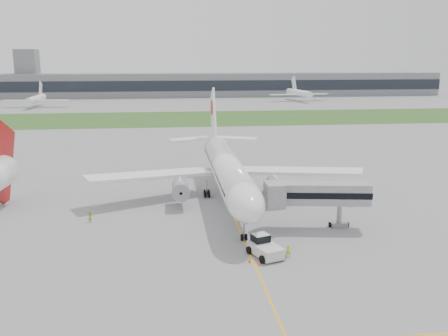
{
  "coord_description": "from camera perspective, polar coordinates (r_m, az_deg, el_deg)",
  "views": [
    {
      "loc": [
        -10.09,
        -77.73,
        24.36
      ],
      "look_at": [
        -0.73,
        2.0,
        6.23
      ],
      "focal_mm": 40.0,
      "sensor_mm": 36.0,
      "label": 1
    }
  ],
  "objects": [
    {
      "name": "control_tower",
      "position": [
        320.8,
        -21.29,
        7.51
      ],
      "size": [
        12.0,
        12.0,
        56.0
      ],
      "primitive_type": null,
      "color": "gray",
      "rests_on": "ground"
    },
    {
      "name": "terminal_building",
      "position": [
        308.26,
        -4.87,
        9.45
      ],
      "size": [
        320.0,
        22.3,
        14.0
      ],
      "color": "gray",
      "rests_on": "ground"
    },
    {
      "name": "distant_aircraft_left",
      "position": [
        258.65,
        -20.62,
        6.51
      ],
      "size": [
        30.78,
        27.29,
        11.57
      ],
      "primitive_type": null,
      "rotation": [
        0.0,
        0.0,
        -0.02
      ],
      "color": "white",
      "rests_on": "ground"
    },
    {
      "name": "grass_strip",
      "position": [
        199.48,
        -3.76,
        5.69
      ],
      "size": [
        600.0,
        50.0,
        0.02
      ],
      "primitive_type": "cube",
      "color": "#33501E",
      "rests_on": "ground"
    },
    {
      "name": "airliner",
      "position": [
        85.29,
        0.26,
        0.06
      ],
      "size": [
        48.13,
        53.95,
        17.88
      ],
      "color": "white",
      "rests_on": "ground"
    },
    {
      "name": "apron_markings",
      "position": [
        77.36,
        1.15,
        -5.63
      ],
      "size": [
        70.0,
        70.0,
        0.04
      ],
      "primitive_type": null,
      "color": "#FFB016",
      "rests_on": "ground"
    },
    {
      "name": "safety_cone_left",
      "position": [
        61.08,
        2.93,
        -10.5
      ],
      "size": [
        0.42,
        0.42,
        0.58
      ],
      "primitive_type": "cone",
      "color": "#E55C0C",
      "rests_on": "ground"
    },
    {
      "name": "ground_crew_near",
      "position": [
        62.97,
        7.36,
        -9.32
      ],
      "size": [
        0.63,
        0.43,
        1.67
      ],
      "primitive_type": "imported",
      "rotation": [
        0.0,
        0.0,
        3.2
      ],
      "color": "#C7FC2A",
      "rests_on": "ground"
    },
    {
      "name": "jet_bridge",
      "position": [
        72.18,
        10.2,
        -2.95
      ],
      "size": [
        15.15,
        5.24,
        6.91
      ],
      "rotation": [
        0.0,
        0.0,
        -0.15
      ],
      "color": "#A0A0A2",
      "rests_on": "ground"
    },
    {
      "name": "pushback_tug",
      "position": [
        62.97,
        4.62,
        -8.96
      ],
      "size": [
        4.51,
        5.47,
        2.47
      ],
      "rotation": [
        0.0,
        0.0,
        0.35
      ],
      "color": "silver",
      "rests_on": "ground"
    },
    {
      "name": "distant_aircraft_right",
      "position": [
        279.49,
        8.54,
        7.59
      ],
      "size": [
        36.61,
        33.28,
        12.62
      ],
      "primitive_type": null,
      "rotation": [
        0.0,
        0.0,
        0.13
      ],
      "color": "white",
      "rests_on": "ground"
    },
    {
      "name": "safety_cone_right",
      "position": [
        60.48,
        4.02,
        -10.78
      ],
      "size": [
        0.39,
        0.39,
        0.54
      ],
      "primitive_type": "cone",
      "color": "#E55C0C",
      "rests_on": "ground"
    },
    {
      "name": "ground_crew_far",
      "position": [
        77.54,
        -15.01,
        -5.42
      ],
      "size": [
        0.98,
        0.95,
        1.6
      ],
      "primitive_type": "imported",
      "rotation": [
        0.0,
        0.0,
        0.64
      ],
      "color": "#AAE325",
      "rests_on": "ground"
    },
    {
      "name": "ground",
      "position": [
        82.08,
        0.67,
        -4.54
      ],
      "size": [
        600.0,
        600.0,
        0.0
      ],
      "primitive_type": "plane",
      "color": "gray",
      "rests_on": "ground"
    }
  ]
}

